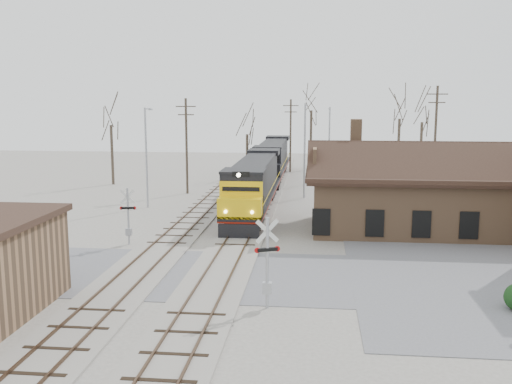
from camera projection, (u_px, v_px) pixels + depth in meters
ground at (219, 275)px, 30.72m from camera, size 140.00×140.00×0.00m
road at (219, 274)px, 30.72m from camera, size 60.00×9.00×0.03m
track_main at (251, 217)px, 45.43m from camera, size 3.40×90.00×0.24m
track_siding at (195, 216)px, 45.90m from camera, size 3.40×90.00×0.24m
depot at (412, 197)px, 40.88m from camera, size 15.20×9.31×7.90m
locomotive_lead at (254, 185)px, 47.25m from camera, size 3.01×20.14×4.47m
locomotive_trailing at (273, 159)px, 67.28m from camera, size 3.01×20.14×4.23m
crossbuck_near at (267, 266)px, 25.51m from camera, size 1.13×0.55×4.20m
crossbuck_far at (128, 218)px, 36.79m from camera, size 1.06×0.28×3.72m
streetlight_a at (147, 152)px, 49.11m from camera, size 0.25×2.04×8.64m
streetlight_b at (305, 145)px, 53.87m from camera, size 0.25×2.04×8.97m
streetlight_c at (329, 140)px, 65.38m from camera, size 0.25×2.04×8.45m
utility_pole_a at (187, 144)px, 56.36m from camera, size 2.00×0.24×9.43m
utility_pole_b at (291, 134)px, 73.28m from camera, size 2.00×0.24×9.32m
utility_pole_c at (435, 139)px, 55.28m from camera, size 2.00×0.24×10.62m
tree_a at (111, 115)px, 62.03m from camera, size 4.37×4.37×10.70m
tree_b at (247, 127)px, 67.94m from camera, size 3.46×3.46×8.48m
tree_c at (311, 100)px, 75.12m from camera, size 5.25×5.25×12.86m
tree_d at (400, 109)px, 67.15m from camera, size 4.71×4.71×11.53m
tree_e at (422, 112)px, 65.24m from camera, size 4.49×4.49×10.99m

